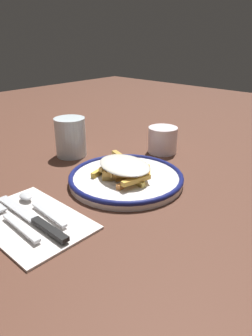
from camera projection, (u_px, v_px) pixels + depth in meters
ground_plane at (126, 183)px, 0.71m from camera, size 2.60×2.60×0.00m
plate at (126, 178)px, 0.70m from camera, size 0.26×0.26×0.02m
fries_heap at (124, 167)px, 0.70m from camera, size 0.14×0.16×0.04m
napkin at (31, 220)px, 0.56m from camera, size 0.15×0.22×0.01m
fork at (12, 220)px, 0.55m from camera, size 0.03×0.18×0.01m
knife at (36, 220)px, 0.55m from camera, size 0.02×0.21×0.01m
spoon at (34, 203)px, 0.60m from camera, size 0.03×0.15×0.01m
water_glass at (71, 137)px, 0.84m from camera, size 0.08×0.08×0.10m
coffee_mug at (163, 140)px, 0.87m from camera, size 0.10×0.08×0.07m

